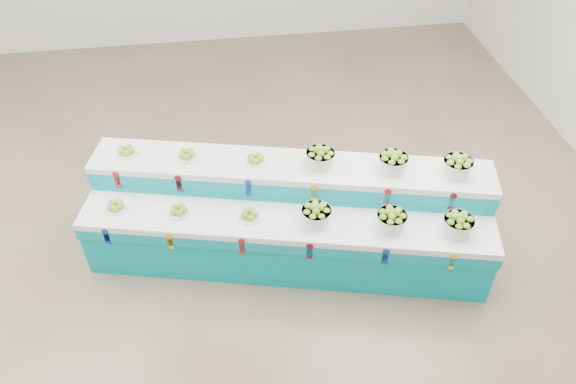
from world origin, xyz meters
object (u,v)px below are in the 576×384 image
object	(u,v)px
plate_upper_mid	(187,154)
display_stand	(288,218)
basket_lower_left	(316,215)
basket_upper_right	(457,166)

from	to	relation	value
plate_upper_mid	display_stand	bearing A→B (deg)	-27.52
basket_lower_left	plate_upper_mid	bearing A→B (deg)	145.42
basket_lower_left	basket_upper_right	world-z (taller)	basket_upper_right
basket_lower_left	basket_upper_right	size ratio (longest dim) A/B	1.00
plate_upper_mid	basket_upper_right	xyz separation A→B (m)	(2.64, -0.66, 0.06)
basket_lower_left	plate_upper_mid	size ratio (longest dim) A/B	1.37
display_stand	plate_upper_mid	bearing A→B (deg)	166.48
basket_lower_left	basket_upper_right	xyz separation A→B (m)	(1.44, 0.17, 0.30)
display_stand	plate_upper_mid	distance (m)	1.23
plate_upper_mid	basket_upper_right	bearing A→B (deg)	-14.00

